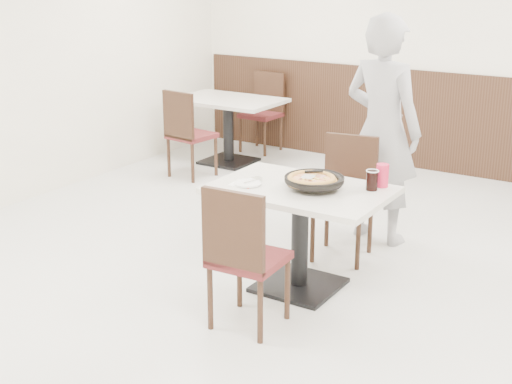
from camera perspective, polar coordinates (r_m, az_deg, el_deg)
The scene contains 19 objects.
floor at distance 5.25m, azimuth 1.09°, elevation -7.13°, with size 7.00×7.00×0.00m, color silver.
wall_back at distance 8.01m, azimuth 14.50°, elevation 11.45°, with size 6.00×0.04×2.80m, color silver.
wainscot_back at distance 8.12m, azimuth 13.99°, elevation 5.48°, with size 5.90×0.03×1.10m, color black.
main_table at distance 5.02m, azimuth 3.53°, elevation -3.72°, with size 1.20×0.80×0.75m, color beige, non-canonical shape.
chair_near at distance 4.47m, azimuth -0.55°, elevation -5.09°, with size 0.42×0.42×0.95m, color black, non-canonical shape.
chair_far at distance 5.53m, azimuth 6.98°, elevation -0.65°, with size 0.42×0.42×0.95m, color black, non-canonical shape.
trivet at distance 4.89m, azimuth 4.55°, elevation 0.54°, with size 0.11×0.11×0.04m, color black.
pizza_pan at distance 4.86m, azimuth 4.68°, elevation 0.71°, with size 0.38×0.38×0.01m, color black.
pizza at distance 4.83m, azimuth 4.46°, elevation 0.87°, with size 0.35×0.35×0.02m, color #BB8738.
pizza_server at distance 4.82m, azimuth 4.19°, elevation 1.23°, with size 0.08×0.11×0.00m, color white.
napkin at distance 4.96m, azimuth -1.02°, elevation 0.68°, with size 0.16×0.16×0.00m, color white.
side_plate at distance 4.94m, azimuth -0.66°, elevation 0.69°, with size 0.19×0.19×0.01m, color white.
fork at distance 4.97m, azimuth -0.27°, elevation 0.90°, with size 0.02×0.17×0.00m, color white.
cola_glass at distance 4.88m, azimuth 9.27°, elevation 0.89°, with size 0.08×0.08×0.13m, color black.
red_cup at distance 4.96m, azimuth 10.07°, elevation 1.31°, with size 0.09×0.09×0.16m, color #CC1D41.
diner_person at distance 5.86m, azimuth 10.06°, elevation 4.89°, with size 0.68×0.45×1.86m, color #A7A7AB.
bg_table_left at distance 8.23m, azimuth -2.22°, elevation 4.91°, with size 1.20×0.80×0.75m, color beige, non-canonical shape.
bg_chair_left_near at distance 7.69m, azimuth -5.17°, elevation 4.69°, with size 0.42×0.42×0.95m, color black, non-canonical shape.
bg_chair_left_far at distance 8.72m, azimuth 0.39°, elevation 6.33°, with size 0.42×0.42×0.95m, color black, non-canonical shape.
Camera 1 is at (2.45, -4.08, 2.22)m, focal length 50.00 mm.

